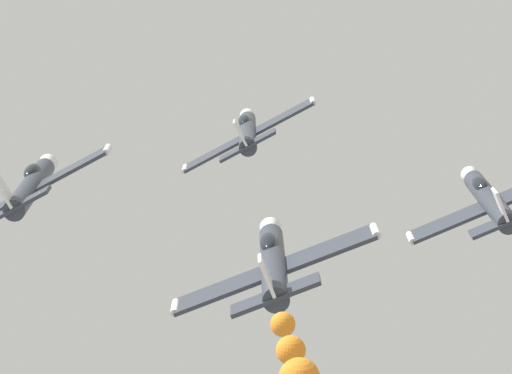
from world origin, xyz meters
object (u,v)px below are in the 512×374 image
airplane_left_inner (31,186)px  airplane_right_inner (489,199)px  airplane_lead (248,132)px  airplane_left_outer (273,263)px

airplane_left_inner → airplane_right_inner: bearing=1.2°
airplane_lead → airplane_left_inner: size_ratio=1.00×
airplane_lead → airplane_left_inner: (-11.35, -13.82, -0.04)m
airplane_lead → airplane_right_inner: 18.47m
airplane_left_inner → airplane_right_inner: (24.11, 0.49, -0.88)m
airplane_left_inner → airplane_right_inner: airplane_left_inner is taller
airplane_right_inner → airplane_left_outer: 16.42m
airplane_lead → airplane_left_outer: (1.03, -24.83, -0.68)m
airplane_right_inner → airplane_lead: bearing=133.8°
airplane_right_inner → airplane_left_outer: airplane_left_outer is taller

